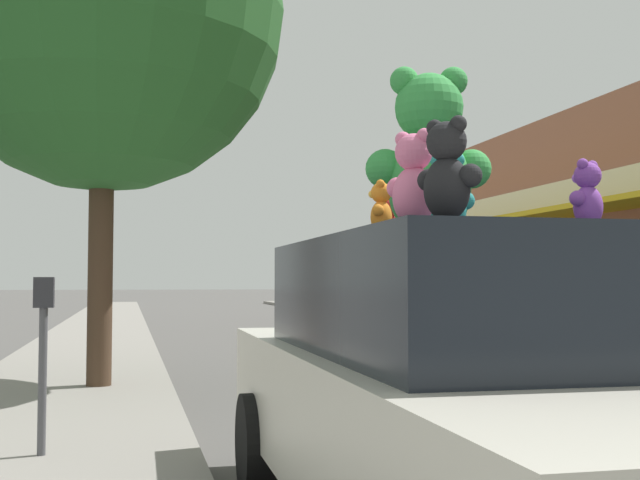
{
  "coord_description": "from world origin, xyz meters",
  "views": [
    {
      "loc": [
        -4.39,
        -4.52,
        1.39
      ],
      "look_at": [
        -2.63,
        2.81,
        1.78
      ],
      "focal_mm": 45.0,
      "sensor_mm": 36.0,
      "label": 1
    }
  ],
  "objects_px": {
    "plush_art_car": "(478,391)",
    "parking_meter": "(43,341)",
    "teddy_bear_black": "(447,171)",
    "teddy_bear_pink": "(414,180)",
    "teddy_bear_giant": "(429,157)",
    "teddy_bear_orange": "(381,208)",
    "teddy_bear_red": "(389,222)",
    "teddy_bear_purple": "(587,195)",
    "street_tree": "(104,13)",
    "teddy_bear_teal": "(447,195)"
  },
  "relations": [
    {
      "from": "plush_art_car",
      "to": "parking_meter",
      "type": "distance_m",
      "value": 3.28
    },
    {
      "from": "teddy_bear_black",
      "to": "teddy_bear_pink",
      "type": "height_order",
      "value": "teddy_bear_pink"
    },
    {
      "from": "teddy_bear_giant",
      "to": "teddy_bear_pink",
      "type": "xyz_separation_m",
      "value": [
        -0.49,
        -1.1,
        -0.27
      ]
    },
    {
      "from": "teddy_bear_black",
      "to": "teddy_bear_orange",
      "type": "bearing_deg",
      "value": -30.21
    },
    {
      "from": "teddy_bear_red",
      "to": "teddy_bear_purple",
      "type": "relative_size",
      "value": 1.18
    },
    {
      "from": "teddy_bear_giant",
      "to": "teddy_bear_pink",
      "type": "distance_m",
      "value": 1.24
    },
    {
      "from": "plush_art_car",
      "to": "teddy_bear_pink",
      "type": "distance_m",
      "value": 1.4
    },
    {
      "from": "street_tree",
      "to": "teddy_bear_orange",
      "type": "bearing_deg",
      "value": -77.59
    },
    {
      "from": "teddy_bear_black",
      "to": "teddy_bear_pink",
      "type": "bearing_deg",
      "value": -25.0
    },
    {
      "from": "teddy_bear_teal",
      "to": "street_tree",
      "type": "relative_size",
      "value": 0.06
    },
    {
      "from": "teddy_bear_giant",
      "to": "teddy_bear_red",
      "type": "relative_size",
      "value": 2.88
    },
    {
      "from": "teddy_bear_purple",
      "to": "parking_meter",
      "type": "bearing_deg",
      "value": -83.97
    },
    {
      "from": "parking_meter",
      "to": "teddy_bear_black",
      "type": "bearing_deg",
      "value": -63.61
    },
    {
      "from": "teddy_bear_giant",
      "to": "teddy_bear_purple",
      "type": "bearing_deg",
      "value": 113.48
    },
    {
      "from": "teddy_bear_teal",
      "to": "teddy_bear_red",
      "type": "bearing_deg",
      "value": -94.46
    },
    {
      "from": "street_tree",
      "to": "parking_meter",
      "type": "xyz_separation_m",
      "value": [
        -0.26,
        -3.87,
        -3.7
      ]
    },
    {
      "from": "teddy_bear_giant",
      "to": "teddy_bear_purple",
      "type": "distance_m",
      "value": 1.22
    },
    {
      "from": "teddy_bear_giant",
      "to": "teddy_bear_red",
      "type": "distance_m",
      "value": 0.84
    },
    {
      "from": "teddy_bear_red",
      "to": "teddy_bear_purple",
      "type": "xyz_separation_m",
      "value": [
        0.19,
        -1.95,
        -0.02
      ]
    },
    {
      "from": "plush_art_car",
      "to": "teddy_bear_pink",
      "type": "height_order",
      "value": "teddy_bear_pink"
    },
    {
      "from": "teddy_bear_red",
      "to": "teddy_bear_orange",
      "type": "bearing_deg",
      "value": 116.13
    },
    {
      "from": "teddy_bear_black",
      "to": "teddy_bear_teal",
      "type": "bearing_deg",
      "value": -52.74
    },
    {
      "from": "teddy_bear_giant",
      "to": "teddy_bear_red",
      "type": "xyz_separation_m",
      "value": [
        0.04,
        0.79,
        -0.3
      ]
    },
    {
      "from": "teddy_bear_giant",
      "to": "teddy_bear_purple",
      "type": "height_order",
      "value": "teddy_bear_giant"
    },
    {
      "from": "plush_art_car",
      "to": "teddy_bear_orange",
      "type": "bearing_deg",
      "value": -152.17
    },
    {
      "from": "teddy_bear_orange",
      "to": "street_tree",
      "type": "relative_size",
      "value": 0.04
    },
    {
      "from": "plush_art_car",
      "to": "street_tree",
      "type": "bearing_deg",
      "value": 109.01
    },
    {
      "from": "teddy_bear_orange",
      "to": "parking_meter",
      "type": "xyz_separation_m",
      "value": [
        -1.7,
        2.64,
        -0.76
      ]
    },
    {
      "from": "teddy_bear_teal",
      "to": "teddy_bear_purple",
      "type": "bearing_deg",
      "value": 130.93
    },
    {
      "from": "plush_art_car",
      "to": "teddy_bear_teal",
      "type": "bearing_deg",
      "value": -129.93
    },
    {
      "from": "teddy_bear_giant",
      "to": "teddy_bear_teal",
      "type": "bearing_deg",
      "value": 87.9
    },
    {
      "from": "teddy_bear_giant",
      "to": "street_tree",
      "type": "bearing_deg",
      "value": -59.98
    },
    {
      "from": "teddy_bear_teal",
      "to": "street_tree",
      "type": "bearing_deg",
      "value": -71.65
    },
    {
      "from": "teddy_bear_red",
      "to": "parking_meter",
      "type": "bearing_deg",
      "value": 16.43
    },
    {
      "from": "teddy_bear_purple",
      "to": "street_tree",
      "type": "bearing_deg",
      "value": -104.02
    },
    {
      "from": "teddy_bear_black",
      "to": "teddy_bear_pink",
      "type": "relative_size",
      "value": 0.99
    },
    {
      "from": "plush_art_car",
      "to": "teddy_bear_red",
      "type": "distance_m",
      "value": 1.43
    },
    {
      "from": "teddy_bear_black",
      "to": "teddy_bear_giant",
      "type": "bearing_deg",
      "value": -49.0
    },
    {
      "from": "teddy_bear_purple",
      "to": "parking_meter",
      "type": "relative_size",
      "value": 0.22
    },
    {
      "from": "teddy_bear_black",
      "to": "parking_meter",
      "type": "xyz_separation_m",
      "value": [
        -1.7,
        3.42,
        -0.82
      ]
    },
    {
      "from": "teddy_bear_teal",
      "to": "plush_art_car",
      "type": "bearing_deg",
      "value": -127.27
    },
    {
      "from": "teddy_bear_orange",
      "to": "teddy_bear_pink",
      "type": "bearing_deg",
      "value": 20.23
    },
    {
      "from": "teddy_bear_orange",
      "to": "teddy_bear_red",
      "type": "relative_size",
      "value": 0.73
    },
    {
      "from": "teddy_bear_red",
      "to": "teddy_bear_black",
      "type": "bearing_deg",
      "value": 122.95
    },
    {
      "from": "plush_art_car",
      "to": "teddy_bear_teal",
      "type": "relative_size",
      "value": 12.94
    },
    {
      "from": "teddy_bear_red",
      "to": "teddy_bear_black",
      "type": "xyz_separation_m",
      "value": [
        -0.51,
        -2.17,
        0.02
      ]
    },
    {
      "from": "teddy_bear_teal",
      "to": "parking_meter",
      "type": "height_order",
      "value": "teddy_bear_teal"
    },
    {
      "from": "plush_art_car",
      "to": "teddy_bear_giant",
      "type": "xyz_separation_m",
      "value": [
        -0.14,
        0.3,
        1.22
      ]
    },
    {
      "from": "teddy_bear_red",
      "to": "street_tree",
      "type": "relative_size",
      "value": 0.05
    },
    {
      "from": "plush_art_car",
      "to": "street_tree",
      "type": "height_order",
      "value": "street_tree"
    }
  ]
}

